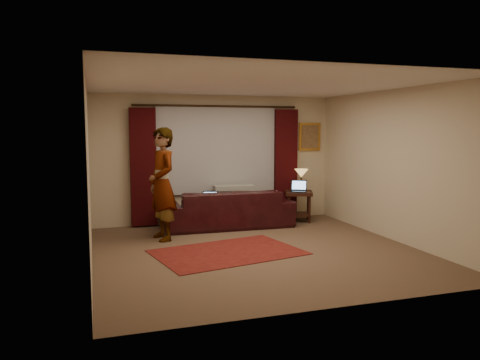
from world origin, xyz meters
name	(u,v)px	position (x,y,z in m)	size (l,w,h in m)	color
floor	(257,251)	(0.00, 0.00, -0.01)	(5.00, 5.00, 0.01)	brown
ceiling	(258,84)	(0.00, 0.00, 2.60)	(5.00, 5.00, 0.02)	silver
wall_back	(216,159)	(0.00, 2.50, 1.30)	(5.00, 0.02, 2.60)	beige
wall_front	(338,189)	(0.00, -2.50, 1.30)	(5.00, 0.02, 2.60)	beige
wall_left	(89,174)	(-2.50, 0.00, 1.30)	(0.02, 5.00, 2.60)	beige
wall_right	(394,165)	(2.50, 0.00, 1.30)	(0.02, 5.00, 2.60)	beige
sheer_curtain	(217,150)	(0.00, 2.44, 1.50)	(2.50, 0.05, 1.80)	#A4A3AC
drape_left	(143,167)	(-1.50, 2.39, 1.18)	(0.50, 0.14, 2.30)	black
drape_right	(285,164)	(1.50, 2.39, 1.18)	(0.50, 0.14, 2.30)	black
curtain_rod	(217,106)	(0.00, 2.39, 2.38)	(0.04, 0.04, 3.40)	#312010
picture_frame	(310,137)	(2.10, 2.47, 1.75)	(0.50, 0.04, 0.60)	#C5882F
sofa	(228,201)	(0.06, 1.89, 0.51)	(2.51, 1.09, 1.01)	black
throw_blanket	(234,174)	(0.27, 2.15, 1.01)	(0.80, 0.32, 0.09)	gray
clothing_pile	(271,196)	(0.90, 1.71, 0.61)	(0.48, 0.37, 0.20)	#834E61
laptop_sofa	(210,198)	(-0.33, 1.76, 0.61)	(0.29, 0.32, 0.21)	black
area_rug	(228,252)	(-0.47, 0.03, 0.01)	(2.21, 1.47, 0.01)	maroon
end_table	(299,206)	(1.64, 1.99, 0.32)	(0.55, 0.55, 0.63)	black
tiffany_lamp	(301,180)	(1.72, 2.05, 0.86)	(0.28, 0.28, 0.45)	olive
laptop_table	(298,186)	(1.59, 1.90, 0.75)	(0.32, 0.35, 0.23)	black
person	(162,184)	(-1.31, 1.20, 0.97)	(0.57, 0.57, 1.95)	gray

